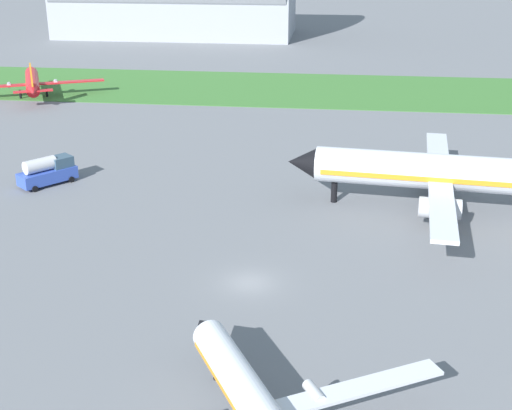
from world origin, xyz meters
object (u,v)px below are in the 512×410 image
(airplane_taxiing_turboprop, at_px, (32,82))
(fuel_truck_near_gate, at_px, (48,171))
(airplane_foreground_turboprop, at_px, (257,409))
(airplane_midfield_jet, at_px, (440,173))

(airplane_taxiing_turboprop, distance_m, fuel_truck_near_gate, 45.68)
(airplane_taxiing_turboprop, height_order, airplane_foreground_turboprop, airplane_foreground_turboprop)
(airplane_taxiing_turboprop, relative_size, fuel_truck_near_gate, 3.45)
(airplane_midfield_jet, relative_size, airplane_foreground_turboprop, 1.48)
(airplane_midfield_jet, distance_m, airplane_foreground_turboprop, 40.41)
(airplane_taxiing_turboprop, relative_size, airplane_foreground_turboprop, 1.03)
(airplane_foreground_turboprop, distance_m, fuel_truck_near_gate, 49.61)
(airplane_taxiing_turboprop, relative_size, airplane_midfield_jet, 0.70)
(airplane_foreground_turboprop, bearing_deg, fuel_truck_near_gate, 6.10)
(airplane_taxiing_turboprop, height_order, fuel_truck_near_gate, airplane_taxiing_turboprop)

